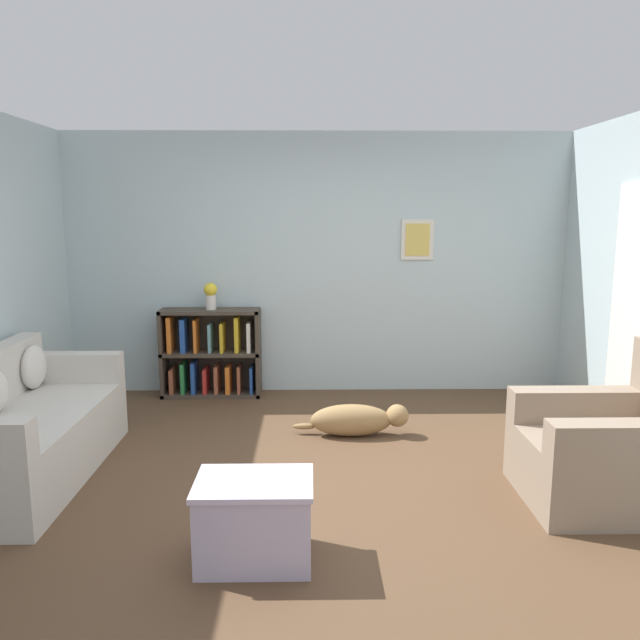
# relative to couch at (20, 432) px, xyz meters

# --- Properties ---
(ground_plane) EXTENTS (14.00, 14.00, 0.00)m
(ground_plane) POSITION_rel_couch_xyz_m (2.07, -0.07, -0.33)
(ground_plane) COLOR brown
(wall_back) EXTENTS (5.60, 0.13, 2.60)m
(wall_back) POSITION_rel_couch_xyz_m (2.07, 2.18, 0.97)
(wall_back) COLOR silver
(wall_back) RESTS_ON ground_plane
(couch) EXTENTS (0.82, 1.81, 0.85)m
(couch) POSITION_rel_couch_xyz_m (0.00, 0.00, 0.00)
(couch) COLOR beige
(couch) RESTS_ON ground_plane
(bookshelf) EXTENTS (0.98, 0.30, 0.88)m
(bookshelf) POSITION_rel_couch_xyz_m (1.00, 1.97, 0.09)
(bookshelf) COLOR #42382D
(bookshelf) RESTS_ON ground_plane
(recliner_chair) EXTENTS (1.03, 0.86, 0.99)m
(recliner_chair) POSITION_rel_couch_xyz_m (3.95, -0.42, 0.01)
(recliner_chair) COLOR gray
(recliner_chair) RESTS_ON ground_plane
(coffee_table) EXTENTS (0.62, 0.44, 0.45)m
(coffee_table) POSITION_rel_couch_xyz_m (1.71, -1.08, -0.09)
(coffee_table) COLOR #BCB2D1
(coffee_table) RESTS_ON ground_plane
(dog) EXTENTS (0.96, 0.24, 0.26)m
(dog) POSITION_rel_couch_xyz_m (2.38, 0.78, -0.19)
(dog) COLOR #9E7A4C
(dog) RESTS_ON ground_plane
(vase) EXTENTS (0.13, 0.13, 0.26)m
(vase) POSITION_rel_couch_xyz_m (1.02, 1.95, 0.70)
(vase) COLOR silver
(vase) RESTS_ON bookshelf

